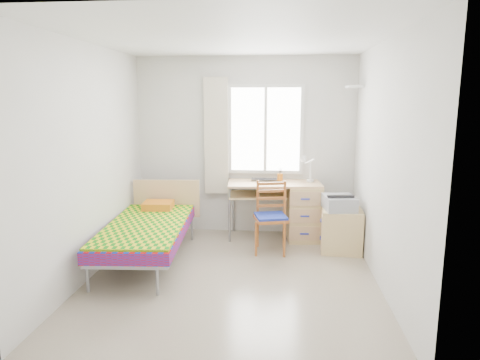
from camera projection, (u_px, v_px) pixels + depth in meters
name	position (u px, v px, depth m)	size (l,w,h in m)	color
floor	(233.00, 277.00, 4.85)	(3.50, 3.50, 0.00)	#BCAD93
ceiling	(232.00, 38.00, 4.37)	(3.50, 3.50, 0.00)	white
wall_back	(245.00, 146.00, 6.33)	(3.20, 3.20, 0.00)	silver
wall_left	(89.00, 162.00, 4.76)	(3.50, 3.50, 0.00)	silver
wall_right	(384.00, 166.00, 4.47)	(3.50, 3.50, 0.00)	silver
window	(266.00, 130.00, 6.23)	(1.10, 0.04, 1.30)	white
curtain	(216.00, 136.00, 6.27)	(0.35, 0.05, 1.70)	beige
floating_shelf	(355.00, 87.00, 5.69)	(0.20, 0.32, 0.03)	white
bed	(149.00, 228.00, 5.29)	(1.05, 2.04, 0.86)	gray
desk	(299.00, 209.00, 6.13)	(1.36, 0.71, 0.82)	tan
chair	(271.00, 212.00, 5.61)	(0.49, 0.49, 0.93)	#A3481F
cabinet	(341.00, 230.00, 5.63)	(0.56, 0.51, 0.57)	tan
printer	(339.00, 202.00, 5.57)	(0.43, 0.49, 0.19)	#919399
laptop	(264.00, 180.00, 6.17)	(0.37, 0.24, 0.03)	black
pen_cup	(280.00, 177.00, 6.21)	(0.08, 0.08, 0.10)	orange
task_lamp	(307.00, 166.00, 5.97)	(0.22, 0.32, 0.40)	white
book	(261.00, 198.00, 6.16)	(0.18, 0.25, 0.02)	gray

